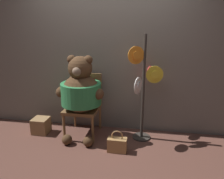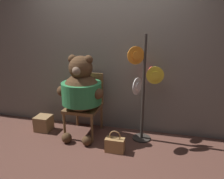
# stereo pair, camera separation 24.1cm
# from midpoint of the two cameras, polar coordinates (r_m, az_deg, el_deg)

# --- Properties ---
(ground_plane) EXTENTS (14.00, 14.00, 0.00)m
(ground_plane) POSITION_cam_midpoint_polar(r_m,az_deg,el_deg) (3.36, -4.95, -13.92)
(ground_plane) COLOR brown
(wall_back) EXTENTS (8.00, 0.10, 2.78)m
(wall_back) POSITION_cam_midpoint_polar(r_m,az_deg,el_deg) (3.53, -2.93, 11.44)
(wall_back) COLOR slate
(wall_back) RESTS_ON ground_plane
(chair) EXTENTS (0.51, 0.55, 0.96)m
(chair) POSITION_cam_midpoint_polar(r_m,az_deg,el_deg) (3.54, -9.27, -3.38)
(chair) COLOR brown
(chair) RESTS_ON ground_plane
(teddy_bear) EXTENTS (0.73, 0.64, 1.29)m
(teddy_bear) POSITION_cam_midpoint_polar(r_m,az_deg,el_deg) (3.29, -10.20, -0.42)
(teddy_bear) COLOR #4C331E
(teddy_bear) RESTS_ON ground_plane
(hat_display_rack) EXTENTS (0.51, 0.57, 1.59)m
(hat_display_rack) POSITION_cam_midpoint_polar(r_m,az_deg,el_deg) (3.21, 6.16, 0.51)
(hat_display_rack) COLOR #332D28
(hat_display_rack) RESTS_ON ground_plane
(handbag_on_ground) EXTENTS (0.27, 0.13, 0.32)m
(handbag_on_ground) POSITION_cam_midpoint_polar(r_m,az_deg,el_deg) (3.12, -0.92, -14.19)
(handbag_on_ground) COLOR #A87A47
(handbag_on_ground) RESTS_ON ground_plane
(wooden_crate) EXTENTS (0.25, 0.25, 0.25)m
(wooden_crate) POSITION_cam_midpoint_polar(r_m,az_deg,el_deg) (3.83, -19.80, -8.86)
(wooden_crate) COLOR #937047
(wooden_crate) RESTS_ON ground_plane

